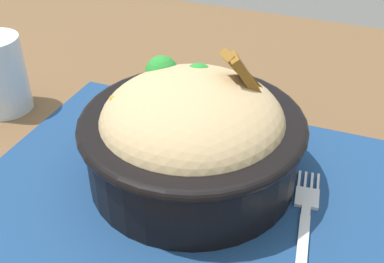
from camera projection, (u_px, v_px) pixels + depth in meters
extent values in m
cube|color=brown|center=(192.00, 188.00, 0.48)|extent=(1.23, 0.95, 0.03)
cylinder|color=brown|center=(51.00, 136.00, 1.18)|extent=(0.04, 0.04, 0.69)
cube|color=navy|center=(225.00, 195.00, 0.45)|extent=(0.48, 0.30, 0.00)
cylinder|color=black|center=(192.00, 145.00, 0.45)|extent=(0.20, 0.20, 0.07)
torus|color=black|center=(192.00, 120.00, 0.44)|extent=(0.21, 0.21, 0.01)
ellipsoid|color=tan|center=(192.00, 119.00, 0.44)|extent=(0.21, 0.21, 0.08)
sphere|color=#25802C|center=(162.00, 72.00, 0.47)|extent=(0.03, 0.03, 0.03)
sphere|color=#25802C|center=(198.00, 79.00, 0.45)|extent=(0.03, 0.03, 0.03)
sphere|color=#25802C|center=(214.00, 101.00, 0.42)|extent=(0.03, 0.03, 0.03)
cylinder|color=orange|center=(131.00, 99.00, 0.43)|extent=(0.04, 0.02, 0.01)
cylinder|color=orange|center=(188.00, 96.00, 0.43)|extent=(0.04, 0.03, 0.01)
cube|color=brown|center=(250.00, 82.00, 0.42)|extent=(0.04, 0.04, 0.06)
cube|color=brown|center=(245.00, 75.00, 0.43)|extent=(0.05, 0.05, 0.05)
cube|color=silver|center=(303.00, 242.00, 0.40)|extent=(0.02, 0.06, 0.00)
cube|color=silver|center=(306.00, 212.00, 0.42)|extent=(0.01, 0.01, 0.00)
cube|color=silver|center=(307.00, 198.00, 0.44)|extent=(0.03, 0.03, 0.00)
cube|color=silver|center=(318.00, 183.00, 0.46)|extent=(0.01, 0.02, 0.00)
cube|color=silver|center=(312.00, 182.00, 0.46)|extent=(0.01, 0.02, 0.00)
cube|color=silver|center=(305.00, 180.00, 0.46)|extent=(0.01, 0.02, 0.00)
cube|color=silver|center=(299.00, 179.00, 0.46)|extent=(0.01, 0.02, 0.00)
cylinder|color=silver|center=(3.00, 90.00, 0.57)|extent=(0.06, 0.06, 0.05)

